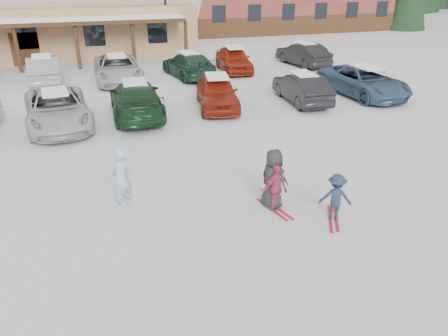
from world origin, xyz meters
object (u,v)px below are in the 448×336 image
object	(u,v)px
parked_car_5	(302,88)
parked_car_3	(136,99)
parked_car_9	(43,70)
parked_car_12	(234,59)
adult_skier	(121,179)
child_navy	(336,197)
parked_car_2	(57,109)
parked_car_11	(189,65)
toddler_red	(267,189)
lamp_post	(166,6)
parked_car_10	(118,69)
child_magenta	(276,188)
parked_car_4	(217,92)
bystander_dark	(273,179)
parked_car_13	(303,54)
parked_car_6	(363,81)

from	to	relation	value
parked_car_5	parked_car_3	bearing A→B (deg)	1.38
parked_car_9	parked_car_12	world-z (taller)	parked_car_9
adult_skier	child_navy	distance (m)	5.79
parked_car_2	parked_car_11	xyz separation A→B (m)	(7.29, 7.31, -0.02)
toddler_red	child_navy	size ratio (longest dim) A/B	0.70
lamp_post	parked_car_10	distance (m)	9.17
child_magenta	parked_car_9	size ratio (longest dim) A/B	0.29
child_magenta	parked_car_4	size ratio (longest dim) A/B	0.31
parked_car_3	bystander_dark	bearing A→B (deg)	107.29
adult_skier	parked_car_12	xyz separation A→B (m)	(8.47, 15.88, -0.15)
adult_skier	parked_car_2	xyz separation A→B (m)	(-1.95, 7.89, -0.17)
bystander_dark	parked_car_12	bearing A→B (deg)	-40.33
lamp_post	child_magenta	size ratio (longest dim) A/B	4.55
child_magenta	parked_car_2	size ratio (longest dim) A/B	0.25
parked_car_4	parked_car_5	bearing A→B (deg)	5.40
parked_car_2	parked_car_12	bearing A→B (deg)	31.62
adult_skier	parked_car_10	distance (m)	15.25
parked_car_11	parked_car_12	world-z (taller)	parked_car_12
parked_car_11	parked_car_5	bearing A→B (deg)	111.41
parked_car_2	child_navy	bearing A→B (deg)	-60.03
child_navy	parked_car_2	world-z (taller)	parked_car_2
child_navy	child_magenta	bearing A→B (deg)	-8.47
adult_skier	parked_car_2	bearing A→B (deg)	-110.26
parked_car_12	parked_car_3	bearing A→B (deg)	-128.27
child_magenta	parked_car_11	xyz separation A→B (m)	(1.31, 16.49, 0.05)
parked_car_5	parked_car_9	distance (m)	14.77
bystander_dark	parked_car_13	xyz separation A→B (m)	(9.51, 17.35, -0.11)
child_magenta	parked_car_13	world-z (taller)	parked_car_13
parked_car_6	parked_car_5	bearing A→B (deg)	176.76
parked_car_13	child_navy	bearing A→B (deg)	57.47
adult_skier	parked_car_3	bearing A→B (deg)	-133.44
adult_skier	parked_car_5	xyz separation A→B (m)	(9.48, 8.19, -0.20)
parked_car_12	toddler_red	bearing A→B (deg)	-100.13
parked_car_9	child_magenta	bearing A→B (deg)	106.97
parked_car_4	parked_car_5	size ratio (longest dim) A/B	1.03
lamp_post	parked_car_12	bearing A→B (deg)	-66.40
parked_car_11	parked_car_9	bearing A→B (deg)	-15.09
child_navy	parked_car_13	xyz separation A→B (m)	(8.19, 18.47, 0.10)
adult_skier	child_magenta	xyz separation A→B (m)	(4.04, -1.29, -0.23)
adult_skier	parked_car_11	size ratio (longest dim) A/B	0.36
toddler_red	adult_skier	bearing A→B (deg)	-7.18
toddler_red	parked_car_9	world-z (taller)	parked_car_9
parked_car_13	parked_car_2	bearing A→B (deg)	19.78
parked_car_3	parked_car_11	distance (m)	7.94
parked_car_10	parked_car_13	bearing A→B (deg)	4.69
parked_car_9	parked_car_11	size ratio (longest dim) A/B	0.93
parked_car_6	parked_car_9	world-z (taller)	parked_car_9
lamp_post	adult_skier	size ratio (longest dim) A/B	3.40
parked_car_13	parked_car_12	bearing A→B (deg)	-4.36
child_magenta	bystander_dark	world-z (taller)	bystander_dark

